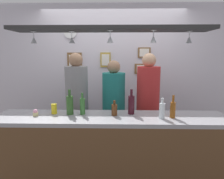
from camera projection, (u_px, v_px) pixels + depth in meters
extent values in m
plane|color=#4C4742|center=(112.00, 179.00, 2.90)|extent=(8.00, 8.00, 0.00)
cube|color=silver|center=(113.00, 78.00, 3.77)|extent=(4.40, 0.06, 2.60)
cube|color=#99999E|center=(111.00, 118.00, 2.39)|extent=(2.70, 0.55, 0.04)
cube|color=brown|center=(110.00, 171.00, 2.22)|extent=(2.65, 0.04, 0.97)
cube|color=black|center=(111.00, 29.00, 2.27)|extent=(2.20, 0.36, 0.04)
cylinder|color=silver|center=(33.00, 32.00, 2.33)|extent=(0.06, 0.06, 0.00)
cylinder|color=silver|center=(34.00, 34.00, 2.34)|extent=(0.01, 0.01, 0.06)
cone|color=silver|center=(34.00, 40.00, 2.35)|extent=(0.07, 0.07, 0.08)
cylinder|color=silver|center=(72.00, 32.00, 2.32)|extent=(0.06, 0.06, 0.00)
cylinder|color=silver|center=(72.00, 34.00, 2.32)|extent=(0.01, 0.01, 0.06)
cone|color=silver|center=(72.00, 40.00, 2.33)|extent=(0.07, 0.07, 0.08)
cylinder|color=silver|center=(110.00, 31.00, 2.22)|extent=(0.06, 0.06, 0.00)
cylinder|color=silver|center=(110.00, 33.00, 2.23)|extent=(0.01, 0.01, 0.06)
cone|color=silver|center=(110.00, 39.00, 2.24)|extent=(0.07, 0.07, 0.08)
cylinder|color=silver|center=(154.00, 30.00, 2.20)|extent=(0.06, 0.06, 0.00)
cylinder|color=silver|center=(154.00, 33.00, 2.20)|extent=(0.01, 0.01, 0.06)
cone|color=silver|center=(153.00, 39.00, 2.22)|extent=(0.07, 0.07, 0.08)
cylinder|color=silver|center=(190.00, 31.00, 2.29)|extent=(0.06, 0.06, 0.00)
cylinder|color=silver|center=(189.00, 34.00, 2.29)|extent=(0.01, 0.01, 0.06)
cone|color=silver|center=(189.00, 40.00, 2.30)|extent=(0.07, 0.07, 0.08)
cube|color=#2D334C|center=(78.00, 139.00, 3.24)|extent=(0.17, 0.18, 0.83)
cylinder|color=gray|center=(77.00, 90.00, 3.11)|extent=(0.34, 0.34, 0.72)
sphere|color=#9E7556|center=(76.00, 60.00, 3.03)|extent=(0.21, 0.21, 0.21)
cube|color=#2D334C|center=(114.00, 141.00, 3.23)|extent=(0.17, 0.18, 0.78)
cylinder|color=#1E7A75|center=(114.00, 95.00, 3.11)|extent=(0.34, 0.34, 0.68)
sphere|color=#9E7556|center=(114.00, 67.00, 3.04)|extent=(0.19, 0.19, 0.19)
cube|color=#2D334C|center=(147.00, 140.00, 3.21)|extent=(0.17, 0.18, 0.83)
cylinder|color=red|center=(148.00, 91.00, 3.08)|extent=(0.34, 0.34, 0.72)
sphere|color=tan|center=(149.00, 60.00, 3.01)|extent=(0.21, 0.21, 0.21)
cylinder|color=#336B2D|center=(83.00, 107.00, 2.45)|extent=(0.06, 0.06, 0.19)
cylinder|color=#336B2D|center=(82.00, 96.00, 2.43)|extent=(0.03, 0.03, 0.07)
cylinder|color=silver|center=(162.00, 111.00, 2.30)|extent=(0.06, 0.06, 0.17)
cylinder|color=silver|center=(162.00, 101.00, 2.28)|extent=(0.03, 0.03, 0.06)
cylinder|color=#2D5623|center=(70.00, 105.00, 2.45)|extent=(0.08, 0.08, 0.22)
cylinder|color=#2D5623|center=(69.00, 93.00, 2.42)|extent=(0.03, 0.03, 0.08)
cylinder|color=#380F19|center=(131.00, 105.00, 2.47)|extent=(0.08, 0.08, 0.22)
cylinder|color=#380F19|center=(131.00, 93.00, 2.44)|extent=(0.03, 0.03, 0.08)
cylinder|color=#512D14|center=(114.00, 110.00, 2.41)|extent=(0.07, 0.07, 0.13)
cylinder|color=#512D14|center=(114.00, 103.00, 2.40)|extent=(0.03, 0.03, 0.05)
cylinder|color=brown|center=(173.00, 110.00, 2.31)|extent=(0.06, 0.06, 0.18)
cylinder|color=brown|center=(173.00, 99.00, 2.29)|extent=(0.03, 0.03, 0.08)
cylinder|color=yellow|center=(54.00, 109.00, 2.48)|extent=(0.07, 0.07, 0.12)
cylinder|color=beige|center=(36.00, 114.00, 2.40)|extent=(0.06, 0.06, 0.04)
sphere|color=pink|center=(35.00, 111.00, 2.40)|extent=(0.05, 0.05, 0.05)
cube|color=#B29338|center=(106.00, 60.00, 3.67)|extent=(0.18, 0.02, 0.26)
cube|color=white|center=(105.00, 60.00, 3.66)|extent=(0.14, 0.01, 0.20)
cube|color=brown|center=(143.00, 69.00, 3.68)|extent=(0.30, 0.02, 0.18)
cube|color=white|center=(143.00, 69.00, 3.67)|extent=(0.23, 0.01, 0.14)
cube|color=brown|center=(75.00, 62.00, 3.70)|extent=(0.26, 0.02, 0.34)
cube|color=white|center=(75.00, 62.00, 3.68)|extent=(0.20, 0.01, 0.26)
cube|color=brown|center=(144.00, 53.00, 3.64)|extent=(0.22, 0.02, 0.18)
cube|color=white|center=(144.00, 53.00, 3.62)|extent=(0.17, 0.01, 0.14)
cylinder|color=white|center=(70.00, 32.00, 3.60)|extent=(0.22, 0.03, 0.22)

